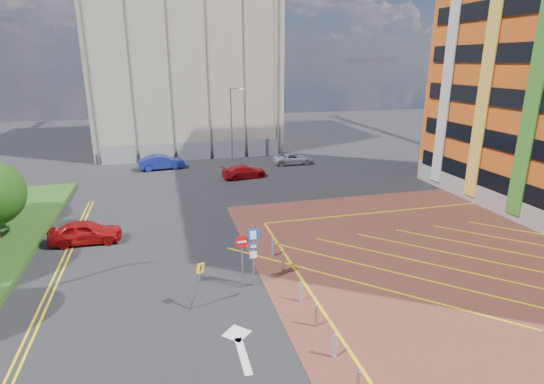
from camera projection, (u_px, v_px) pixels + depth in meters
name	position (u px, v px, depth m)	size (l,w,h in m)	color
ground	(248.00, 297.00, 20.00)	(140.00, 140.00, 0.00)	black
forecourt	(496.00, 263.00, 23.38)	(26.00, 26.00, 0.02)	brown
lamp_back	(232.00, 122.00, 45.55)	(1.53, 0.16, 8.00)	#9EA0A8
sign_cluster	(249.00, 250.00, 20.40)	(1.17, 0.12, 3.20)	#9EA0A8
warning_sign	(198.00, 280.00, 18.70)	(0.78, 0.42, 2.25)	#9EA0A8
bollard_row	(306.00, 300.00, 18.87)	(0.14, 11.14, 0.90)	#9EA0A8
construction_building	(183.00, 58.00, 53.68)	(21.20, 19.20, 22.00)	#9E9281
construction_fence	(203.00, 151.00, 47.65)	(21.60, 0.06, 2.00)	gray
car_red_left	(86.00, 232.00, 25.78)	(1.68, 4.18, 1.42)	#9D0D0E
car_blue_back	(161.00, 162.00, 43.37)	(1.59, 4.57, 1.51)	navy
car_red_back	(244.00, 172.00, 40.21)	(1.72, 4.24, 1.23)	#A70E14
car_silver_back	(293.00, 159.00, 45.60)	(1.96, 4.25, 1.18)	silver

